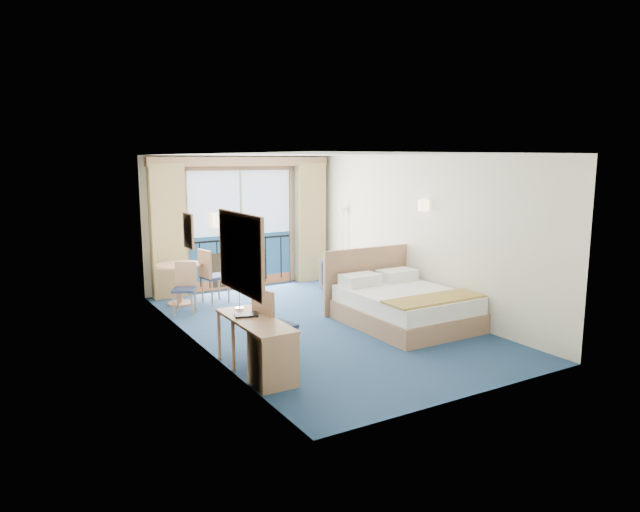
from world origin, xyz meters
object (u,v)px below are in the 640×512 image
Objects in this scene: nightstand at (381,288)px; desk_chair at (270,321)px; floor_lamp at (342,226)px; table_chair_b at (185,285)px; armchair at (345,274)px; table_chair_a at (211,273)px; desk at (269,352)px; round_table at (179,274)px; bed at (402,305)px.

nightstand is 3.81m from desk_chair.
floor_lamp is 3.62m from table_chair_b.
table_chair_b is (-3.51, -0.47, -0.75)m from floor_lamp.
armchair is at bearing 26.77° from table_chair_b.
floor_lamp reaches higher than table_chair_a.
nightstand is 4.36m from desk.
armchair reaches higher than desk.
desk is at bearing -144.19° from nightstand.
floor_lamp is 1.97× the size of round_table.
armchair is at bearing 104.14° from nightstand.
bed is 2.64× the size of armchair.
desk is 1.44× the size of desk_chair.
round_table is at bearing 153.90° from nightstand.
floor_lamp is 1.64× the size of table_chair_a.
desk_chair is 3.45m from table_chair_a.
armchair is 4.77m from desk.
floor_lamp is 5.50m from desk.
bed reaches higher than round_table.
armchair is 0.96× the size of round_table.
round_table reaches higher than nightstand.
table_chair_a is at bearing 79.76° from desk.
bed is 3.73m from table_chair_b.
bed is 2.10× the size of desk_chair.
floor_lamp is 1.87× the size of table_chair_b.
armchair is 1.12m from floor_lamp.
round_table is 0.95× the size of table_chair_b.
bed reaches higher than table_chair_a.
bed is 2.34m from armchair.
round_table is 0.62m from table_chair_b.
bed is 3.15m from floor_lamp.
floor_lamp is (0.71, 2.92, 0.93)m from bed.
nightstand is at bearing -26.10° from round_table.
table_chair_a is at bearing -19.63° from desk_chair.
bed is 1.45× the size of desk.
table_chair_a is at bearing 152.87° from nightstand.
bed is at bearing -153.10° from table_chair_a.
round_table is (-3.35, 1.64, 0.33)m from nightstand.
bed is 4.10m from round_table.
round_table is at bearing 111.44° from table_chair_b.
round_table is at bearing 131.61° from bed.
armchair is 3.22m from round_table.
floor_lamp reaches higher than round_table.
round_table is at bearing 87.40° from desk.
table_chair_b is at bearing 138.80° from bed.
desk_chair reaches higher than desk.
table_chair_b is at bearing -97.95° from round_table.
nightstand is at bearing 35.81° from desk.
table_chair_a is (0.43, 3.42, -0.00)m from desk_chair.
desk_chair is (-2.61, -0.56, 0.25)m from bed.
table_chair_a is (-2.81, 1.44, 0.32)m from nightstand.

